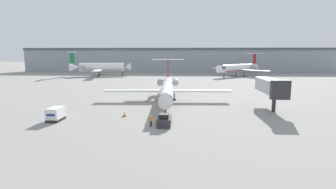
{
  "coord_description": "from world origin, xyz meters",
  "views": [
    {
      "loc": [
        2.75,
        -38.0,
        10.74
      ],
      "look_at": [
        0.0,
        12.04,
        2.89
      ],
      "focal_mm": 28.0,
      "sensor_mm": 36.0,
      "label": 1
    }
  ],
  "objects_px": {
    "airplane_parked_far_left": "(101,67)",
    "jet_bridge": "(271,87)",
    "pushback_tug": "(164,120)",
    "luggage_cart": "(56,114)",
    "worker_near_tug": "(151,121)",
    "airplane_main": "(167,88)",
    "airplane_parked_far_right": "(239,68)",
    "traffic_cone_left": "(124,114)"
  },
  "relations": [
    {
      "from": "airplane_main",
      "to": "pushback_tug",
      "type": "distance_m",
      "value": 20.97
    },
    {
      "from": "airplane_parked_far_right",
      "to": "airplane_main",
      "type": "bearing_deg",
      "value": -114.15
    },
    {
      "from": "pushback_tug",
      "to": "airplane_main",
      "type": "bearing_deg",
      "value": 92.12
    },
    {
      "from": "worker_near_tug",
      "to": "airplane_main",
      "type": "bearing_deg",
      "value": 86.94
    },
    {
      "from": "pushback_tug",
      "to": "luggage_cart",
      "type": "bearing_deg",
      "value": 174.52
    },
    {
      "from": "jet_bridge",
      "to": "pushback_tug",
      "type": "bearing_deg",
      "value": -147.2
    },
    {
      "from": "airplane_main",
      "to": "traffic_cone_left",
      "type": "bearing_deg",
      "value": -112.56
    },
    {
      "from": "worker_near_tug",
      "to": "jet_bridge",
      "type": "distance_m",
      "value": 25.77
    },
    {
      "from": "worker_near_tug",
      "to": "jet_bridge",
      "type": "relative_size",
      "value": 0.14
    },
    {
      "from": "airplane_parked_far_left",
      "to": "jet_bridge",
      "type": "bearing_deg",
      "value": -52.44
    },
    {
      "from": "airplane_main",
      "to": "luggage_cart",
      "type": "xyz_separation_m",
      "value": [
        -16.9,
        -19.15,
        -1.86
      ]
    },
    {
      "from": "airplane_main",
      "to": "airplane_parked_far_right",
      "type": "relative_size",
      "value": 1.3
    },
    {
      "from": "pushback_tug",
      "to": "airplane_parked_far_right",
      "type": "relative_size",
      "value": 0.16
    },
    {
      "from": "pushback_tug",
      "to": "jet_bridge",
      "type": "distance_m",
      "value": 23.78
    },
    {
      "from": "worker_near_tug",
      "to": "luggage_cart",
      "type": "bearing_deg",
      "value": 171.18
    },
    {
      "from": "luggage_cart",
      "to": "airplane_parked_far_right",
      "type": "xyz_separation_m",
      "value": [
        47.38,
        87.1,
        2.9
      ]
    },
    {
      "from": "airplane_main",
      "to": "airplane_parked_far_left",
      "type": "height_order",
      "value": "airplane_parked_far_left"
    },
    {
      "from": "worker_near_tug",
      "to": "traffic_cone_left",
      "type": "relative_size",
      "value": 2.07
    },
    {
      "from": "traffic_cone_left",
      "to": "airplane_parked_far_left",
      "type": "distance_m",
      "value": 86.29
    },
    {
      "from": "airplane_parked_far_left",
      "to": "airplane_parked_far_right",
      "type": "relative_size",
      "value": 1.39
    },
    {
      "from": "pushback_tug",
      "to": "airplane_parked_far_right",
      "type": "xyz_separation_m",
      "value": [
        29.7,
        88.8,
        3.24
      ]
    },
    {
      "from": "airplane_main",
      "to": "airplane_parked_far_right",
      "type": "height_order",
      "value": "airplane_parked_far_right"
    },
    {
      "from": "airplane_main",
      "to": "airplane_parked_far_right",
      "type": "bearing_deg",
      "value": 65.85
    },
    {
      "from": "airplane_main",
      "to": "jet_bridge",
      "type": "relative_size",
      "value": 2.77
    },
    {
      "from": "luggage_cart",
      "to": "airplane_parked_far_left",
      "type": "bearing_deg",
      "value": 102.72
    },
    {
      "from": "airplane_main",
      "to": "worker_near_tug",
      "type": "xyz_separation_m",
      "value": [
        -1.15,
        -21.59,
        -2.05
      ]
    },
    {
      "from": "airplane_parked_far_left",
      "to": "jet_bridge",
      "type": "height_order",
      "value": "airplane_parked_far_left"
    },
    {
      "from": "traffic_cone_left",
      "to": "airplane_parked_far_left",
      "type": "xyz_separation_m",
      "value": [
        -29.5,
        81.0,
        3.86
      ]
    },
    {
      "from": "airplane_main",
      "to": "pushback_tug",
      "type": "xyz_separation_m",
      "value": [
        0.77,
        -20.85,
        -2.19
      ]
    },
    {
      "from": "airplane_parked_far_left",
      "to": "jet_bridge",
      "type": "distance_m",
      "value": 92.7
    },
    {
      "from": "airplane_main",
      "to": "worker_near_tug",
      "type": "relative_size",
      "value": 19.5
    },
    {
      "from": "jet_bridge",
      "to": "worker_near_tug",
      "type": "bearing_deg",
      "value": -148.13
    },
    {
      "from": "pushback_tug",
      "to": "airplane_parked_far_left",
      "type": "xyz_separation_m",
      "value": [
        -36.76,
        86.21,
        3.5
      ]
    },
    {
      "from": "airplane_main",
      "to": "luggage_cart",
      "type": "bearing_deg",
      "value": -131.44
    },
    {
      "from": "pushback_tug",
      "to": "luggage_cart",
      "type": "relative_size",
      "value": 1.29
    },
    {
      "from": "worker_near_tug",
      "to": "jet_bridge",
      "type": "height_order",
      "value": "jet_bridge"
    },
    {
      "from": "traffic_cone_left",
      "to": "airplane_parked_far_left",
      "type": "relative_size",
      "value": 0.02
    },
    {
      "from": "luggage_cart",
      "to": "jet_bridge",
      "type": "height_order",
      "value": "jet_bridge"
    },
    {
      "from": "worker_near_tug",
      "to": "airplane_parked_far_left",
      "type": "height_order",
      "value": "airplane_parked_far_left"
    },
    {
      "from": "worker_near_tug",
      "to": "airplane_parked_far_right",
      "type": "distance_m",
      "value": 95.02
    },
    {
      "from": "worker_near_tug",
      "to": "airplane_parked_far_right",
      "type": "height_order",
      "value": "airplane_parked_far_right"
    },
    {
      "from": "airplane_parked_far_right",
      "to": "pushback_tug",
      "type": "bearing_deg",
      "value": -108.49
    }
  ]
}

